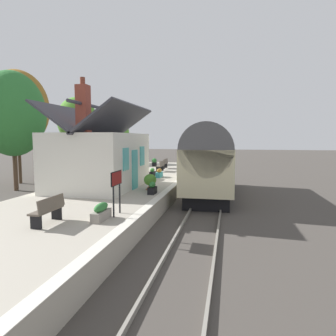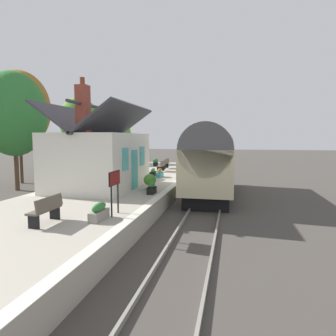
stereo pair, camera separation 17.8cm
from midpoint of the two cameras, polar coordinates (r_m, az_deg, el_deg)
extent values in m
plane|color=#423D38|center=(17.95, 4.66, -5.78)|extent=(160.00, 160.00, 0.00)
cube|color=#A39B8C|center=(18.87, -8.49, -3.99)|extent=(32.00, 6.64, 0.82)
cube|color=beige|center=(17.98, 0.94, -3.06)|extent=(32.00, 0.36, 0.02)
cube|color=gray|center=(17.82, 9.87, -5.70)|extent=(52.00, 0.08, 0.14)
cube|color=gray|center=(17.91, 5.24, -5.57)|extent=(52.00, 0.08, 0.14)
cube|color=black|center=(19.05, 7.83, -4.07)|extent=(8.66, 2.29, 0.70)
cube|color=beige|center=(18.86, 7.89, 0.43)|extent=(9.41, 2.70, 2.30)
cylinder|color=#515154|center=(18.79, 7.94, 3.92)|extent=(9.41, 2.65, 2.65)
cube|color=black|center=(18.97, 3.79, 1.37)|extent=(8.00, 0.03, 0.80)
cylinder|color=black|center=(21.84, 8.32, -2.84)|extent=(0.70, 2.16, 0.70)
cylinder|color=black|center=(16.28, 7.18, -5.72)|extent=(0.70, 2.16, 0.70)
cube|color=black|center=(23.54, 8.65, 2.42)|extent=(0.04, 2.16, 0.90)
cylinder|color=#F2EDCC|center=(23.63, 8.62, 0.06)|extent=(0.06, 0.24, 0.24)
cube|color=red|center=(23.72, 8.61, -1.03)|extent=(0.16, 2.56, 0.24)
cube|color=silver|center=(17.06, -12.95, 1.34)|extent=(5.96, 3.94, 2.98)
cube|color=#38383F|center=(16.66, -9.99, 8.82)|extent=(6.46, 2.23, 1.61)
cube|color=#38383F|center=(17.47, -16.08, 8.53)|extent=(6.46, 2.23, 1.61)
cylinder|color=#38383F|center=(17.09, -13.16, 11.00)|extent=(6.46, 0.16, 0.16)
cube|color=brown|center=(15.46, -15.97, 10.60)|extent=(0.56, 0.56, 2.28)
cylinder|color=brown|center=(15.64, -16.10, 15.43)|extent=(0.24, 0.24, 0.36)
cube|color=teal|center=(16.37, -6.56, -0.27)|extent=(0.90, 0.06, 2.10)
cube|color=teal|center=(15.00, -8.25, 1.66)|extent=(0.80, 0.05, 1.10)
cube|color=teal|center=(17.65, -5.17, 2.28)|extent=(0.80, 0.05, 1.10)
cube|color=brown|center=(27.44, -0.94, 0.87)|extent=(1.40, 0.41, 0.06)
cube|color=brown|center=(27.38, -0.57, 1.35)|extent=(1.40, 0.12, 0.40)
cube|color=black|center=(26.92, -1.20, 0.29)|extent=(0.06, 0.36, 0.44)
cube|color=black|center=(28.00, -0.68, 0.50)|extent=(0.06, 0.36, 0.44)
cube|color=brown|center=(10.47, -22.31, -7.33)|extent=(1.40, 0.41, 0.06)
cube|color=brown|center=(10.32, -21.52, -6.18)|extent=(1.40, 0.12, 0.40)
cube|color=black|center=(10.07, -24.03, -9.25)|extent=(0.06, 0.36, 0.44)
cube|color=black|center=(10.98, -20.64, -7.91)|extent=(0.06, 0.36, 0.44)
cube|color=brown|center=(24.94, -1.75, 0.39)|extent=(1.40, 0.42, 0.06)
cube|color=brown|center=(24.88, -1.35, 0.91)|extent=(1.40, 0.12, 0.40)
cube|color=black|center=(24.42, -2.06, -0.26)|extent=(0.06, 0.36, 0.44)
cube|color=black|center=(25.50, -1.44, -0.01)|extent=(0.06, 0.36, 0.44)
cube|color=gray|center=(10.49, -12.92, -8.65)|extent=(1.03, 0.32, 0.32)
ellipsoid|color=#2D7233|center=(10.43, -12.96, -7.19)|extent=(0.93, 0.29, 0.29)
cylinder|color=black|center=(29.50, -2.77, 0.70)|extent=(0.48, 0.48, 0.39)
ellipsoid|color=#2D7233|center=(29.47, -2.77, 1.40)|extent=(0.48, 0.48, 0.47)
cone|color=gray|center=(22.29, -9.17, -0.94)|extent=(0.43, 0.43, 0.40)
cylinder|color=gray|center=(22.31, -9.17, -1.38)|extent=(0.24, 0.24, 0.06)
ellipsoid|color=#4C8C2D|center=(22.25, -9.19, 0.07)|extent=(0.55, 0.55, 0.57)
cone|color=#C53657|center=(22.23, -9.20, 0.56)|extent=(0.11, 0.11, 0.22)
cube|color=black|center=(14.96, -3.31, -4.23)|extent=(0.74, 0.32, 0.33)
ellipsoid|color=#2D7233|center=(14.91, -3.31, -3.17)|extent=(0.66, 0.29, 0.29)
cone|color=#9E5138|center=(16.17, -3.69, -3.56)|extent=(0.50, 0.50, 0.29)
cylinder|color=#9E5138|center=(16.19, -3.69, -3.96)|extent=(0.28, 0.28, 0.06)
ellipsoid|color=#4C8C2D|center=(16.11, -3.70, -2.23)|extent=(0.66, 0.66, 0.61)
cone|color=#C04349|center=(16.08, -3.70, -1.42)|extent=(0.13, 0.13, 0.27)
cube|color=teal|center=(21.23, -1.90, -1.26)|extent=(0.96, 0.32, 0.36)
ellipsoid|color=olive|center=(21.20, -1.90, -0.47)|extent=(0.87, 0.29, 0.29)
cube|color=black|center=(21.91, -3.21, -1.10)|extent=(0.81, 0.32, 0.32)
ellipsoid|color=#3D8438|center=(21.88, -3.21, -0.38)|extent=(0.72, 0.29, 0.29)
cylinder|color=black|center=(10.68, -10.68, -6.20)|extent=(0.06, 0.06, 1.10)
cylinder|color=black|center=(11.23, -9.52, -5.60)|extent=(0.06, 0.06, 1.10)
cube|color=maroon|center=(10.83, -10.15, -1.90)|extent=(0.90, 0.06, 0.44)
cube|color=black|center=(10.83, -10.15, -1.90)|extent=(0.96, 0.03, 0.50)
cylinder|color=#4C3828|center=(26.41, -26.29, 1.40)|extent=(0.24, 0.24, 3.73)
ellipsoid|color=olive|center=(26.45, -26.67, 9.92)|extent=(4.55, 4.76, 5.91)
cylinder|color=#4C3828|center=(35.36, -16.65, 2.68)|extent=(0.26, 0.26, 3.74)
ellipsoid|color=#4C8C2D|center=(35.37, -16.82, 8.58)|extent=(4.60, 4.28, 5.06)
cylinder|color=#4C3828|center=(33.76, -9.93, 1.88)|extent=(0.30, 0.30, 2.77)
ellipsoid|color=#4C8C2D|center=(33.70, -10.00, 6.34)|extent=(3.44, 2.95, 3.55)
cylinder|color=#4C3828|center=(22.91, -26.97, 0.13)|extent=(0.29, 0.29, 3.18)
ellipsoid|color=#2D7233|center=(22.89, -27.37, 9.04)|extent=(4.63, 4.03, 5.62)
camera|label=1|loc=(0.09, -90.29, -0.03)|focal=32.43mm
camera|label=2|loc=(0.09, 89.71, 0.03)|focal=32.43mm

